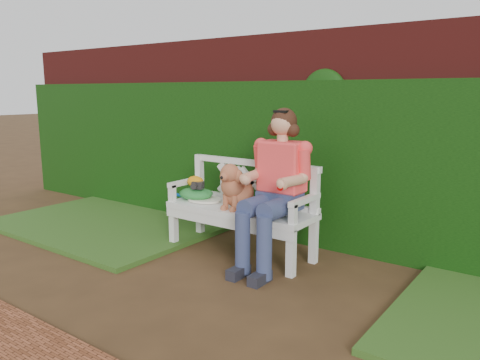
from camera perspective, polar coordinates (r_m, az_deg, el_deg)
The scene contains 11 objects.
ground at distance 3.71m, azimuth -2.33°, elevation -14.71°, with size 60.00×60.00×0.00m, color #3B2816.
brick_wall at distance 5.00m, azimuth 11.25°, elevation 4.89°, with size 10.00×0.30×2.20m, color maroon.
ivy_hedge at distance 4.83m, azimuth 10.05°, elevation 1.75°, with size 10.00×0.18×1.70m, color #17470E.
grass_left at distance 5.91m, azimuth -15.33°, elevation -5.02°, with size 2.60×2.00×0.05m, color #2B591C.
garden_bench at distance 4.64m, azimuth -0.00°, elevation -6.20°, with size 1.58×0.60×0.48m, color white, non-canonical shape.
seated_woman at distance 4.26m, azimuth 4.76°, elevation -1.05°, with size 0.61×0.82×1.45m, color #F8585C, non-canonical shape.
dog at distance 4.49m, azimuth -0.39°, elevation -0.62°, with size 0.30×0.41×0.45m, color #B07C4D, non-canonical shape.
tennis_racket at distance 4.85m, azimuth -4.70°, elevation -2.33°, with size 0.71×0.30×0.03m, color white, non-canonical shape.
green_bag at distance 4.90m, azimuth -5.45°, elevation -1.65°, with size 0.38×0.29×0.13m, color #246B1C, non-canonical shape.
camera_item at distance 4.82m, azimuth -5.15°, elevation -0.63°, with size 0.11×0.08×0.07m, color black.
baseball_glove at distance 4.89m, azimuth -5.46°, elevation -0.20°, with size 0.19×0.14×0.12m, color orange.
Camera 1 is at (2.09, -2.62, 1.59)m, focal length 35.00 mm.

